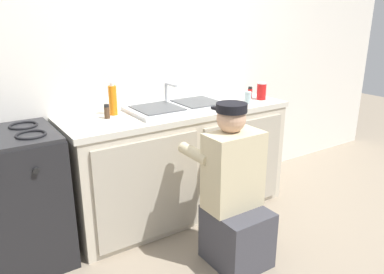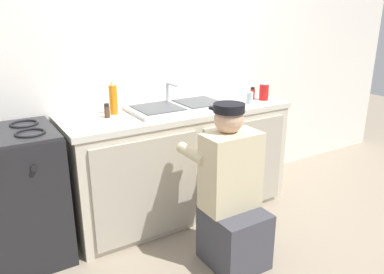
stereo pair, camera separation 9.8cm
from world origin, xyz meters
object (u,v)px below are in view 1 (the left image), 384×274
at_px(spice_bottle_red, 250,93).
at_px(soda_cup_red, 261,91).
at_px(sink_double_basin, 178,107).
at_px(soap_bottle_orange, 113,100).
at_px(plumber_person, 234,199).
at_px(spice_bottle_pepper, 107,112).
at_px(water_glass, 248,98).
at_px(stove_range, 14,201).

xyz_separation_m(spice_bottle_red, soda_cup_red, (0.05, -0.09, 0.02)).
relative_size(sink_double_basin, soap_bottle_orange, 3.20).
distance_m(sink_double_basin, plumber_person, 0.92).
height_order(spice_bottle_pepper, soap_bottle_orange, soap_bottle_orange).
relative_size(spice_bottle_red, soap_bottle_orange, 0.42).
relative_size(plumber_person, soap_bottle_orange, 4.42).
height_order(spice_bottle_pepper, soda_cup_red, soda_cup_red).
bearing_deg(spice_bottle_pepper, soap_bottle_orange, 42.16).
xyz_separation_m(water_glass, soap_bottle_orange, (-1.10, 0.27, 0.06)).
relative_size(plumber_person, water_glass, 11.04).
xyz_separation_m(spice_bottle_pepper, soap_bottle_orange, (0.08, 0.07, 0.06)).
height_order(stove_range, plumber_person, plumber_person).
relative_size(plumber_person, spice_bottle_red, 10.52).
relative_size(water_glass, spice_bottle_red, 0.95).
xyz_separation_m(stove_range, soda_cup_red, (2.08, -0.11, 0.52)).
height_order(stove_range, water_glass, water_glass).
height_order(sink_double_basin, spice_bottle_pepper, sink_double_basin).
distance_m(stove_range, spice_bottle_red, 2.09).
xyz_separation_m(stove_range, soap_bottle_orange, (0.78, 0.12, 0.56)).
bearing_deg(water_glass, stove_range, 175.24).
distance_m(water_glass, spice_bottle_red, 0.21).
xyz_separation_m(water_glass, spice_bottle_red, (0.15, 0.14, 0.00)).
bearing_deg(water_glass, sink_double_basin, 165.19).
distance_m(sink_double_basin, soap_bottle_orange, 0.52).
distance_m(water_glass, soap_bottle_orange, 1.13).
bearing_deg(spice_bottle_pepper, sink_double_basin, -4.10).
height_order(spice_bottle_pepper, spice_bottle_red, same).
bearing_deg(water_glass, spice_bottle_pepper, 170.38).
bearing_deg(spice_bottle_red, stove_range, 179.55).
height_order(sink_double_basin, plumber_person, plumber_person).
xyz_separation_m(stove_range, water_glass, (1.88, -0.16, 0.50)).
bearing_deg(sink_double_basin, spice_bottle_pepper, 175.90).
distance_m(stove_range, water_glass, 1.95).
distance_m(plumber_person, soda_cup_red, 1.20).
bearing_deg(soap_bottle_orange, spice_bottle_red, -6.03).
distance_m(sink_double_basin, spice_bottle_pepper, 0.58).
relative_size(water_glass, soap_bottle_orange, 0.40).
bearing_deg(plumber_person, sink_double_basin, 86.52).
bearing_deg(spice_bottle_red, soda_cup_red, -61.18).
relative_size(soda_cup_red, soap_bottle_orange, 0.61).
xyz_separation_m(sink_double_basin, stove_range, (-1.28, -0.00, -0.47)).
relative_size(sink_double_basin, water_glass, 8.00).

